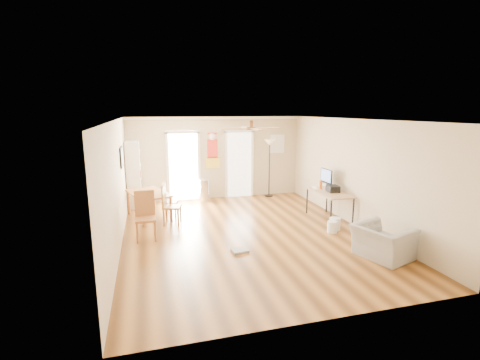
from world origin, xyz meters
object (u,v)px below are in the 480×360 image
object	(u,v)px
trash_can	(204,190)
printer	(333,189)
dining_table	(149,205)
computer_desk	(329,206)
armchair	(382,242)
dining_chair_right_b	(172,205)
dining_chair_near	(145,216)
torchiere_lamp	(269,168)
bookshelf	(134,174)
dining_chair_right_a	(170,200)
wastebasket_a	(332,227)
wastebasket_b	(335,224)

from	to	relation	value
trash_can	printer	xyz separation A→B (m)	(2.92, -2.68, 0.47)
dining_table	computer_desk	size ratio (longest dim) A/B	1.01
armchair	computer_desk	bearing A→B (deg)	-22.71
dining_chair_right_b	computer_desk	size ratio (longest dim) A/B	0.74
dining_chair_near	torchiere_lamp	distance (m)	4.97
torchiere_lamp	printer	bearing A→B (deg)	-74.87
bookshelf	dining_table	distance (m)	1.48
dining_chair_near	dining_chair_right_a	bearing A→B (deg)	67.27
dining_table	armchair	xyz separation A→B (m)	(4.30, -3.77, -0.03)
trash_can	armchair	world-z (taller)	trash_can
dining_table	wastebasket_a	world-z (taller)	dining_table
bookshelf	armchair	bearing A→B (deg)	-43.23
torchiere_lamp	armchair	size ratio (longest dim) A/B	1.91
dining_chair_right_b	wastebasket_b	world-z (taller)	dining_chair_right_b
computer_desk	printer	size ratio (longest dim) A/B	4.27
dining_chair_right_b	printer	bearing A→B (deg)	-84.93
dining_chair_right_a	dining_chair_near	xyz separation A→B (m)	(-0.64, -1.57, 0.08)
dining_chair_right_a	dining_chair_right_b	size ratio (longest dim) A/B	0.90
dining_table	dining_chair_near	world-z (taller)	dining_chair_near
dining_chair_right_a	computer_desk	bearing A→B (deg)	-94.39
trash_can	dining_chair_right_b	bearing A→B (deg)	-119.36
dining_chair_right_b	trash_can	bearing A→B (deg)	-14.87
trash_can	armchair	bearing A→B (deg)	-62.83
bookshelf	dining_table	bearing A→B (deg)	-69.33
dining_chair_right_a	printer	bearing A→B (deg)	-94.02
printer	armchair	bearing A→B (deg)	-91.20
bookshelf	armchair	xyz separation A→B (m)	(4.69, -5.06, -0.64)
trash_can	printer	distance (m)	3.99
wastebasket_b	armchair	xyz separation A→B (m)	(0.05, -1.65, 0.17)
dining_chair_right_a	computer_desk	distance (m)	4.17
trash_can	wastebasket_a	distance (m)	4.34
bookshelf	torchiere_lamp	bearing A→B (deg)	5.55
dining_table	torchiere_lamp	world-z (taller)	torchiere_lamp
computer_desk	armchair	world-z (taller)	computer_desk
printer	wastebasket_a	xyz separation A→B (m)	(-0.50, -0.91, -0.68)
bookshelf	dining_chair_right_a	bearing A→B (deg)	-50.46
trash_can	torchiere_lamp	xyz separation A→B (m)	(2.18, 0.07, 0.59)
dining_chair_right_a	armchair	size ratio (longest dim) A/B	0.93
trash_can	wastebasket_b	world-z (taller)	trash_can
bookshelf	dining_chair_near	bearing A→B (deg)	-80.13
trash_can	wastebasket_a	xyz separation A→B (m)	(2.42, -3.59, -0.21)
dining_chair_right_b	armchair	xyz separation A→B (m)	(3.75, -3.10, -0.19)
computer_desk	printer	distance (m)	0.46
bookshelf	torchiere_lamp	size ratio (longest dim) A/B	1.03
dining_table	computer_desk	xyz separation A→B (m)	(4.51, -1.34, 0.02)
trash_can	computer_desk	xyz separation A→B (m)	(2.83, -2.68, 0.02)
wastebasket_a	dining_chair_right_b	bearing A→B (deg)	156.00
trash_can	printer	size ratio (longest dim) A/B	2.14
dining_chair_right_a	torchiere_lamp	xyz separation A→B (m)	(3.31, 1.43, 0.48)
bookshelf	computer_desk	bearing A→B (deg)	-24.32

